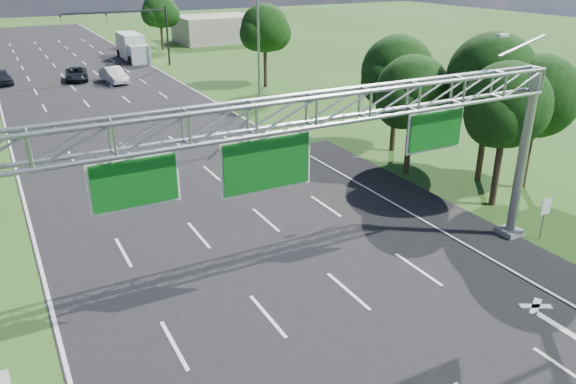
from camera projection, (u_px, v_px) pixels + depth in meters
ground at (167, 162)px, 36.74m from camera, size 220.00×220.00×0.00m
road at (167, 162)px, 36.74m from camera, size 18.00×180.00×0.02m
road_flare at (459, 224)px, 28.18m from camera, size 3.00×30.00×0.02m
sign_gantry at (313, 127)px, 19.59m from camera, size 23.50×1.00×9.56m
regulatory_sign at (545, 210)px, 26.10m from camera, size 0.60×0.08×2.10m
traffic_signal at (137, 24)px, 66.47m from camera, size 12.21×0.24×7.00m
streetlight_r_mid at (256, 44)px, 47.65m from camera, size 2.97×0.22×10.16m
tree_cluster_right at (465, 90)px, 32.36m from camera, size 9.91×14.60×8.68m
tree_verge_rd at (265, 30)px, 56.25m from camera, size 5.76×4.80×8.28m
tree_verge_re at (160, 12)px, 79.94m from camera, size 5.76×4.80×7.84m
building_right at (216, 29)px, 88.72m from camera, size 12.00×9.00×4.00m
car_queue_b at (76, 74)px, 60.90m from camera, size 2.93×5.19×1.37m
car_queue_c at (2, 77)px, 59.12m from camera, size 2.11×4.47×1.48m
car_queue_d at (114, 75)px, 59.85m from camera, size 2.29×5.11×1.63m
box_truck at (132, 47)px, 73.10m from camera, size 2.66×8.72×3.29m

